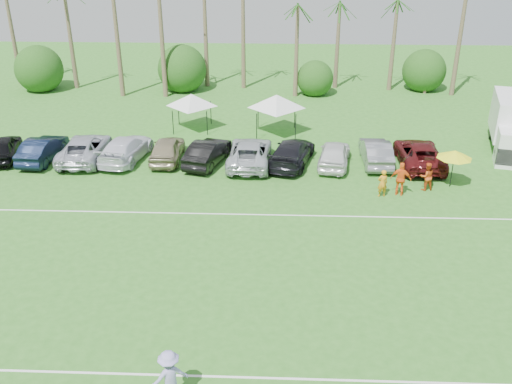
{
  "coord_description": "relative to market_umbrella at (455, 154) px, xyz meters",
  "views": [
    {
      "loc": [
        2.75,
        -12.94,
        14.36
      ],
      "look_at": [
        1.7,
        13.48,
        1.6
      ],
      "focal_mm": 40.0,
      "sensor_mm": 36.0,
      "label": 1
    }
  ],
  "objects": [
    {
      "name": "bush_tree_3",
      "position": [
        3.0,
        20.98,
        -0.25
      ],
      "size": [
        4.0,
        4.0,
        4.0
      ],
      "color": "brown",
      "rests_on": "ground"
    },
    {
      "name": "sideline_player_c",
      "position": [
        -3.2,
        -1.26,
        -1.06
      ],
      "size": [
        1.26,
        0.81,
        1.99
      ],
      "primitive_type": "imported",
      "rotation": [
        0.0,
        0.0,
        2.84
      ],
      "color": "orange",
      "rests_on": "ground"
    },
    {
      "name": "field_lines",
      "position": [
        -13.0,
        -10.02,
        -2.04
      ],
      "size": [
        80.0,
        12.1,
        0.01
      ],
      "color": "white",
      "rests_on": "ground"
    },
    {
      "name": "parked_car_10",
      "position": [
        -1.2,
        3.13,
        -1.26
      ],
      "size": [
        2.67,
        5.68,
        1.57
      ],
      "primitive_type": "imported",
      "rotation": [
        0.0,
        0.0,
        3.13
      ],
      "color": "#541214",
      "rests_on": "ground"
    },
    {
      "name": "parked_car_5",
      "position": [
        -14.71,
        2.89,
        -1.26
      ],
      "size": [
        2.85,
        5.04,
        1.57
      ],
      "primitive_type": "imported",
      "rotation": [
        0.0,
        0.0,
        2.88
      ],
      "color": "black",
      "rests_on": "ground"
    },
    {
      "name": "palm_tree_4",
      "position": [
        -17.0,
        19.98,
        5.43
      ],
      "size": [
        2.4,
        2.4,
        8.9
      ],
      "color": "brown",
      "rests_on": "ground"
    },
    {
      "name": "parked_car_6",
      "position": [
        -12.01,
        2.91,
        -1.26
      ],
      "size": [
        2.8,
        5.74,
        1.57
      ],
      "primitive_type": "imported",
      "rotation": [
        0.0,
        0.0,
        3.11
      ],
      "color": "#B5BAC0",
      "rests_on": "ground"
    },
    {
      "name": "parked_car_1",
      "position": [
        -25.51,
        3.03,
        -1.26
      ],
      "size": [
        1.95,
        4.86,
        1.57
      ],
      "primitive_type": "imported",
      "rotation": [
        0.0,
        0.0,
        3.08
      ],
      "color": "black",
      "rests_on": "ground"
    },
    {
      "name": "palm_tree_8",
      "position": [
        0.0,
        19.98,
        5.43
      ],
      "size": [
        2.4,
        2.4,
        8.9
      ],
      "color": "brown",
      "rests_on": "ground"
    },
    {
      "name": "market_umbrella",
      "position": [
        0.0,
        0.0,
        0.0
      ],
      "size": [
        2.05,
        2.05,
        2.28
      ],
      "color": "black",
      "rests_on": "ground"
    },
    {
      "name": "bush_tree_1",
      "position": [
        -19.0,
        20.98,
        -0.25
      ],
      "size": [
        4.0,
        4.0,
        4.0
      ],
      "color": "brown",
      "rests_on": "ground"
    },
    {
      "name": "parked_car_4",
      "position": [
        -17.41,
        3.35,
        -1.26
      ],
      "size": [
        1.88,
        4.62,
        1.57
      ],
      "primitive_type": "imported",
      "rotation": [
        0.0,
        0.0,
        3.15
      ],
      "color": "gray",
      "rests_on": "ground"
    },
    {
      "name": "canopy_tent_right",
      "position": [
        -10.35,
        8.72,
        0.9
      ],
      "size": [
        4.25,
        4.25,
        3.44
      ],
      "color": "black",
      "rests_on": "ground"
    },
    {
      "name": "frisbee_player",
      "position": [
        -13.6,
        -17.06,
        -1.09
      ],
      "size": [
        1.43,
        1.21,
        1.93
      ],
      "rotation": [
        0.0,
        0.0,
        3.62
      ],
      "color": "#9E95D3",
      "rests_on": "ground"
    },
    {
      "name": "bush_tree_0",
      "position": [
        -32.0,
        20.98,
        -0.25
      ],
      "size": [
        4.0,
        4.0,
        4.0
      ],
      "color": "brown",
      "rests_on": "ground"
    },
    {
      "name": "sideline_player_a",
      "position": [
        -4.26,
        -1.49,
        -1.23
      ],
      "size": [
        0.67,
        0.52,
        1.63
      ],
      "primitive_type": "imported",
      "rotation": [
        0.0,
        0.0,
        3.39
      ],
      "color": "orange",
      "rests_on": "ground"
    },
    {
      "name": "parked_car_9",
      "position": [
        -3.9,
        3.38,
        -1.26
      ],
      "size": [
        1.67,
        4.77,
        1.57
      ],
      "primitive_type": "imported",
      "rotation": [
        0.0,
        0.0,
        3.14
      ],
      "color": "slate",
      "rests_on": "ground"
    },
    {
      "name": "canopy_tent_left",
      "position": [
        -16.62,
        9.52,
        0.64
      ],
      "size": [
        3.88,
        3.88,
        3.14
      ],
      "color": "black",
      "rests_on": "ground"
    },
    {
      "name": "parked_car_3",
      "position": [
        -20.11,
        3.33,
        -1.26
      ],
      "size": [
        3.04,
        5.7,
        1.57
      ],
      "primitive_type": "imported",
      "rotation": [
        0.0,
        0.0,
        2.98
      ],
      "color": "white",
      "rests_on": "ground"
    },
    {
      "name": "sideline_player_b",
      "position": [
        -1.56,
        -0.51,
        -1.2
      ],
      "size": [
        0.94,
        0.79,
        1.7
      ],
      "primitive_type": "imported",
      "rotation": [
        0.0,
        0.0,
        3.33
      ],
      "color": "#D24A17",
      "rests_on": "ground"
    },
    {
      "name": "parked_car_7",
      "position": [
        -9.31,
        3.08,
        -1.26
      ],
      "size": [
        3.47,
        5.79,
        1.57
      ],
      "primitive_type": "imported",
      "rotation": [
        0.0,
        0.0,
        2.89
      ],
      "color": "black",
      "rests_on": "ground"
    },
    {
      "name": "bush_tree_2",
      "position": [
        -7.0,
        20.98,
        -0.25
      ],
      "size": [
        4.0,
        4.0,
        4.0
      ],
      "color": "brown",
      "rests_on": "ground"
    },
    {
      "name": "parked_car_8",
      "position": [
        -6.6,
        2.92,
        -1.26
      ],
      "size": [
        2.6,
        4.86,
        1.57
      ],
      "primitive_type": "imported",
      "rotation": [
        0.0,
        0.0,
        2.97
      ],
      "color": "white",
      "rests_on": "ground"
    },
    {
      "name": "parked_car_0",
      "position": [
        -28.21,
        3.18,
        -1.26
      ],
      "size": [
        2.85,
        4.92,
        1.57
      ],
      "primitive_type": "imported",
      "rotation": [
        0.0,
        0.0,
        3.37
      ],
      "color": "black",
      "rests_on": "ground"
    },
    {
      "name": "parked_car_2",
      "position": [
        -22.81,
        3.24,
        -1.26
      ],
      "size": [
        2.79,
        5.74,
        1.57
      ],
      "primitive_type": "imported",
      "rotation": [
        0.0,
        0.0,
        3.17
      ],
      "color": "#AFB1BE",
      "rests_on": "ground"
    }
  ]
}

